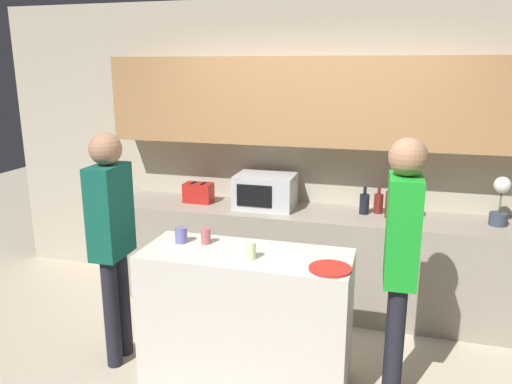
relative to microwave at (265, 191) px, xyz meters
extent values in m
cube|color=#B2A893|center=(0.42, 0.32, 0.32)|extent=(6.40, 0.08, 2.70)
cube|color=#A37547|center=(0.42, 0.12, 0.79)|extent=(3.74, 0.32, 0.75)
cube|color=gray|center=(0.42, -0.03, -0.59)|extent=(3.60, 0.62, 0.88)
cube|color=beige|center=(0.19, -1.24, -0.57)|extent=(1.39, 0.56, 0.93)
cube|color=#B7BABC|center=(0.00, 0.00, 0.00)|extent=(0.52, 0.38, 0.30)
cube|color=black|center=(-0.05, -0.19, 0.00)|extent=(0.31, 0.01, 0.19)
cube|color=#B21E19|center=(-0.64, 0.00, -0.06)|extent=(0.26, 0.16, 0.18)
cube|color=black|center=(-0.69, 0.00, 0.03)|extent=(0.02, 0.11, 0.01)
cube|color=black|center=(-0.59, 0.00, 0.03)|extent=(0.02, 0.11, 0.01)
cylinder|color=#333D4C|center=(1.92, 0.00, -0.10)|extent=(0.14, 0.14, 0.10)
cylinder|color=#38662D|center=(1.92, 0.00, 0.04)|extent=(0.01, 0.01, 0.18)
sphere|color=silver|center=(1.92, 0.00, 0.18)|extent=(0.13, 0.13, 0.13)
cylinder|color=black|center=(0.87, 0.03, -0.06)|extent=(0.08, 0.08, 0.17)
cylinder|color=black|center=(0.87, 0.03, 0.05)|extent=(0.03, 0.03, 0.07)
cylinder|color=maroon|center=(0.98, 0.09, -0.07)|extent=(0.08, 0.08, 0.17)
cylinder|color=maroon|center=(0.98, 0.09, 0.05)|extent=(0.03, 0.03, 0.06)
cylinder|color=maroon|center=(1.08, -0.03, -0.04)|extent=(0.09, 0.09, 0.23)
cylinder|color=maroon|center=(1.08, -0.03, 0.12)|extent=(0.03, 0.03, 0.09)
cylinder|color=maroon|center=(1.18, 0.09, -0.03)|extent=(0.06, 0.06, 0.23)
cylinder|color=maroon|center=(1.18, 0.09, 0.13)|extent=(0.02, 0.02, 0.09)
cylinder|color=silver|center=(1.29, 0.00, -0.06)|extent=(0.06, 0.06, 0.19)
cylinder|color=silver|center=(1.29, 0.00, 0.07)|extent=(0.02, 0.02, 0.07)
cylinder|color=red|center=(0.76, -1.38, -0.09)|extent=(0.26, 0.26, 0.01)
cylinder|color=#AF575B|center=(-0.12, -1.15, -0.05)|extent=(0.07, 0.07, 0.11)
cylinder|color=#6362A7|center=(-0.29, -1.18, -0.05)|extent=(0.08, 0.08, 0.11)
cylinder|color=beige|center=(0.25, -1.33, -0.05)|extent=(0.07, 0.07, 0.11)
cylinder|color=black|center=(-0.78, -1.19, -0.62)|extent=(0.11, 0.11, 0.82)
cylinder|color=black|center=(-0.78, -1.35, -0.62)|extent=(0.11, 0.11, 0.82)
cube|color=#105142|center=(-0.78, -1.27, 0.11)|extent=(0.20, 0.34, 0.65)
sphere|color=#9E7051|center=(-0.78, -1.27, 0.55)|extent=(0.22, 0.22, 0.22)
cylinder|color=black|center=(1.17, -1.29, -0.62)|extent=(0.11, 0.11, 0.84)
cylinder|color=black|center=(1.16, -1.13, -0.62)|extent=(0.11, 0.11, 0.84)
cube|color=#199A26|center=(1.17, -1.21, 0.13)|extent=(0.20, 0.35, 0.66)
sphere|color=#9E7051|center=(1.17, -1.21, 0.58)|extent=(0.23, 0.23, 0.23)
camera|label=1|loc=(1.09, -4.18, 1.09)|focal=35.00mm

